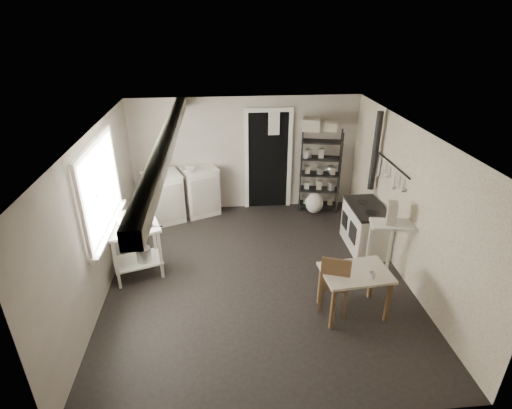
{
  "coord_description": "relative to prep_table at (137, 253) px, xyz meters",
  "views": [
    {
      "loc": [
        -0.51,
        -5.11,
        3.74
      ],
      "look_at": [
        0.0,
        0.3,
        1.1
      ],
      "focal_mm": 28.0,
      "sensor_mm": 36.0,
      "label": 1
    }
  ],
  "objects": [
    {
      "name": "floor",
      "position": [
        1.85,
        -0.2,
        -0.4
      ],
      "size": [
        5.0,
        5.0,
        0.0
      ],
      "primitive_type": "plane",
      "color": "black",
      "rests_on": "ground"
    },
    {
      "name": "ceiling",
      "position": [
        1.85,
        -0.2,
        1.9
      ],
      "size": [
        5.0,
        5.0,
        0.0
      ],
      "primitive_type": "plane",
      "rotation": [
        3.14,
        0.0,
        0.0
      ],
      "color": "silver",
      "rests_on": "wall_back"
    },
    {
      "name": "wall_back",
      "position": [
        1.85,
        2.3,
        0.75
      ],
      "size": [
        4.5,
        0.02,
        2.3
      ],
      "primitive_type": "cube",
      "color": "#B0A496",
      "rests_on": "ground"
    },
    {
      "name": "wall_front",
      "position": [
        1.85,
        -2.7,
        0.75
      ],
      "size": [
        4.5,
        0.02,
        2.3
      ],
      "primitive_type": "cube",
      "color": "#B0A496",
      "rests_on": "ground"
    },
    {
      "name": "wall_left",
      "position": [
        -0.4,
        -0.2,
        0.75
      ],
      "size": [
        0.02,
        5.0,
        2.3
      ],
      "primitive_type": "cube",
      "color": "#B0A496",
      "rests_on": "ground"
    },
    {
      "name": "wall_right",
      "position": [
        4.1,
        -0.2,
        0.75
      ],
      "size": [
        0.02,
        5.0,
        2.3
      ],
      "primitive_type": "cube",
      "color": "#B0A496",
      "rests_on": "ground"
    },
    {
      "name": "window",
      "position": [
        -0.37,
        -0.0,
        1.1
      ],
      "size": [
        0.12,
        1.76,
        1.28
      ],
      "primitive_type": null,
      "color": "white",
      "rests_on": "wall_left"
    },
    {
      "name": "doorway",
      "position": [
        2.3,
        2.27,
        0.6
      ],
      "size": [
        0.96,
        0.1,
        2.08
      ],
      "primitive_type": null,
      "color": "white",
      "rests_on": "ground"
    },
    {
      "name": "ceiling_beam",
      "position": [
        0.65,
        -0.2,
        1.8
      ],
      "size": [
        0.18,
        5.0,
        0.18
      ],
      "primitive_type": null,
      "color": "white",
      "rests_on": "ceiling"
    },
    {
      "name": "wallpaper_panel",
      "position": [
        4.09,
        -0.2,
        0.75
      ],
      "size": [
        0.01,
        5.0,
        2.3
      ],
      "primitive_type": null,
      "color": "beige",
      "rests_on": "wall_right"
    },
    {
      "name": "utensil_rail",
      "position": [
        4.04,
        0.4,
        1.15
      ],
      "size": [
        0.06,
        1.2,
        0.44
      ],
      "primitive_type": null,
      "color": "silver",
      "rests_on": "wall_right"
    },
    {
      "name": "prep_table",
      "position": [
        0.0,
        0.0,
        0.0
      ],
      "size": [
        0.88,
        0.75,
        0.86
      ],
      "primitive_type": null,
      "rotation": [
        0.0,
        0.0,
        0.33
      ],
      "color": "white",
      "rests_on": "ground"
    },
    {
      "name": "stockpot",
      "position": [
        -0.07,
        0.01,
        0.54
      ],
      "size": [
        0.33,
        0.33,
        0.28
      ],
      "primitive_type": "cylinder",
      "rotation": [
        0.0,
        0.0,
        0.31
      ],
      "color": "silver",
      "rests_on": "prep_table"
    },
    {
      "name": "saucepan",
      "position": [
        0.2,
        0.0,
        0.45
      ],
      "size": [
        0.24,
        0.24,
        0.11
      ],
      "primitive_type": "cylinder",
      "rotation": [
        0.0,
        0.0,
        -0.29
      ],
      "color": "silver",
      "rests_on": "prep_table"
    },
    {
      "name": "bucket",
      "position": [
        0.11,
        -0.03,
        -0.02
      ],
      "size": [
        0.29,
        0.29,
        0.24
      ],
      "primitive_type": "cylinder",
      "rotation": [
        0.0,
        0.0,
        0.38
      ],
      "color": "silver",
      "rests_on": "prep_table"
    },
    {
      "name": "base_cabinets",
      "position": [
        0.55,
        1.98,
        0.06
      ],
      "size": [
        1.6,
        1.13,
        0.97
      ],
      "primitive_type": null,
      "rotation": [
        0.0,
        0.0,
        0.38
      ],
      "color": "silver",
      "rests_on": "ground"
    },
    {
      "name": "mixing_bowl",
      "position": [
        0.71,
        1.96,
        0.56
      ],
      "size": [
        0.35,
        0.35,
        0.07
      ],
      "primitive_type": "imported",
      "rotation": [
        0.0,
        0.0,
        -0.23
      ],
      "color": "silver",
      "rests_on": "base_cabinets"
    },
    {
      "name": "counter_cup",
      "position": [
        0.15,
        1.92,
        0.57
      ],
      "size": [
        0.15,
        0.15,
        0.1
      ],
      "primitive_type": "imported",
      "rotation": [
        0.0,
        0.0,
        0.25
      ],
      "color": "silver",
      "rests_on": "base_cabinets"
    },
    {
      "name": "shelf_rack",
      "position": [
        3.32,
        2.02,
        0.55
      ],
      "size": [
        0.85,
        0.48,
        1.69
      ],
      "primitive_type": null,
      "rotation": [
        0.0,
        0.0,
        -0.22
      ],
      "color": "black",
      "rests_on": "ground"
    },
    {
      "name": "shelf_jar",
      "position": [
        3.0,
        2.02,
        0.96
      ],
      "size": [
        0.09,
        0.09,
        0.18
      ],
      "primitive_type": "imported",
      "rotation": [
        0.0,
        0.0,
        0.03
      ],
      "color": "silver",
      "rests_on": "shelf_rack"
    },
    {
      "name": "storage_box_a",
      "position": [
        3.09,
        2.03,
        1.61
      ],
      "size": [
        0.4,
        0.37,
        0.23
      ],
      "primitive_type": "cube",
      "rotation": [
        0.0,
        0.0,
        -0.29
      ],
      "color": "beige",
      "rests_on": "shelf_rack"
    },
    {
      "name": "storage_box_b",
      "position": [
        3.46,
        1.98,
        1.59
      ],
      "size": [
        0.32,
        0.32,
        0.16
      ],
      "primitive_type": "cube",
      "rotation": [
        0.0,
        0.0,
        -0.4
      ],
      "color": "beige",
      "rests_on": "shelf_rack"
    },
    {
      "name": "stove",
      "position": [
        3.77,
        0.48,
        0.04
      ],
      "size": [
        0.56,
        1.0,
        0.78
      ],
      "primitive_type": null,
      "rotation": [
        0.0,
        0.0,
        0.0
      ],
      "color": "silver",
      "rests_on": "ground"
    },
    {
      "name": "stovepipe",
      "position": [
        3.97,
        0.95,
        1.19
      ],
      "size": [
        0.12,
        0.12,
        1.38
      ],
      "primitive_type": null,
      "rotation": [
        0.0,
        0.0,
        -0.17
      ],
      "color": "black",
      "rests_on": "stove"
    },
    {
      "name": "side_ledge",
      "position": [
        3.8,
        -0.42,
        0.03
      ],
      "size": [
        0.67,
        0.44,
        0.96
      ],
      "primitive_type": null,
      "rotation": [
        0.0,
        0.0,
        -0.17
      ],
      "color": "white",
      "rests_on": "ground"
    },
    {
      "name": "oats_box",
      "position": [
        3.77,
        -0.41,
        0.61
      ],
      "size": [
        0.2,
        0.25,
        0.32
      ],
      "primitive_type": "cube",
      "rotation": [
        0.0,
        0.0,
        -0.36
      ],
      "color": "beige",
      "rests_on": "side_ledge"
    },
    {
      "name": "work_table",
      "position": [
        3.05,
        -1.15,
        -0.02
      ],
      "size": [
        0.93,
        0.69,
        0.67
      ],
      "primitive_type": null,
      "rotation": [
        0.0,
        0.0,
        0.09
      ],
      "color": "beige",
      "rests_on": "ground"
    },
    {
      "name": "table_cup",
      "position": [
        3.2,
        -1.3,
        0.4
      ],
      "size": [
        0.09,
        0.09,
        0.09
      ],
      "primitive_type": "imported",
      "rotation": [
        0.0,
        0.0,
        0.02
      ],
      "color": "silver",
      "rests_on": "work_table"
    },
    {
      "name": "chair",
      "position": [
        2.82,
        -1.02,
        0.08
      ],
      "size": [
        0.49,
        0.5,
        0.92
      ],
      "primitive_type": null,
      "rotation": [
        0.0,
        0.0,
        -0.34
      ],
      "color": "brown",
      "rests_on": "ground"
    },
    {
      "name": "flour_sack",
      "position": [
        3.21,
        1.86,
        -0.16
      ],
      "size": [
        0.44,
        0.4,
        0.43
      ],
      "primitive_type": "ellipsoid",
      "rotation": [
        0.0,
        0.0,
        -0.32
      ],
      "color": "white",
      "rests_on": "ground"
    },
    {
      "name": "floor_crock",
      "position": [
        3.39,
        -0.35,
        -0.33
      ],
      "size": [
        0.15,
        0.15,
        0.15
      ],
      "primitive_type": "cylinder",
      "rotation": [
        0.0,
        0.0,
        -0.3
      ],
      "color": "silver",
      "rests_on": "ground"
    }
  ]
}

